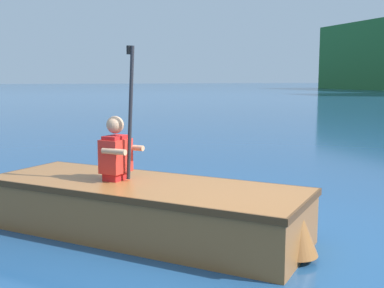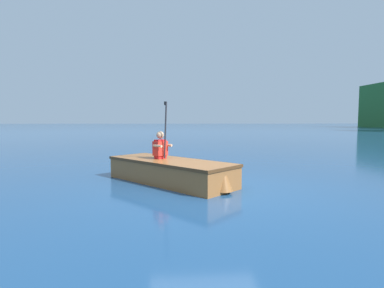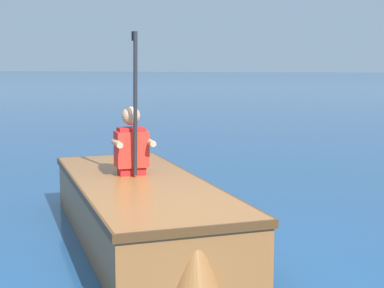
{
  "view_description": "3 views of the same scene",
  "coord_description": "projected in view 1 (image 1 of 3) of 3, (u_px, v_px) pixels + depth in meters",
  "views": [
    {
      "loc": [
        3.67,
        -1.89,
        1.49
      ],
      "look_at": [
        -0.71,
        -0.28,
        0.86
      ],
      "focal_mm": 45.0,
      "sensor_mm": 36.0,
      "label": 1
    },
    {
      "loc": [
        5.89,
        -0.77,
        1.37
      ],
      "look_at": [
        -0.71,
        -0.28,
        0.86
      ],
      "focal_mm": 28.0,
      "sensor_mm": 36.0,
      "label": 2
    },
    {
      "loc": [
        3.7,
        1.69,
        1.49
      ],
      "look_at": [
        -0.71,
        -0.28,
        0.86
      ],
      "focal_mm": 55.0,
      "sensor_mm": 36.0,
      "label": 3
    }
  ],
  "objects": [
    {
      "name": "ground_plane",
      "position": [
        249.0,
        248.0,
        4.26
      ],
      "size": [
        300.0,
        300.0,
        0.0
      ],
      "primitive_type": "plane",
      "color": "navy"
    },
    {
      "name": "rowboat_foreground",
      "position": [
        147.0,
        206.0,
        4.59
      ],
      "size": [
        3.05,
        2.94,
        0.51
      ],
      "color": "#935B2D",
      "rests_on": "ground"
    },
    {
      "name": "person_paddler",
      "position": [
        117.0,
        151.0,
        4.68
      ],
      "size": [
        0.46,
        0.46,
        1.29
      ],
      "color": "red",
      "rests_on": "rowboat_foreground"
    }
  ]
}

